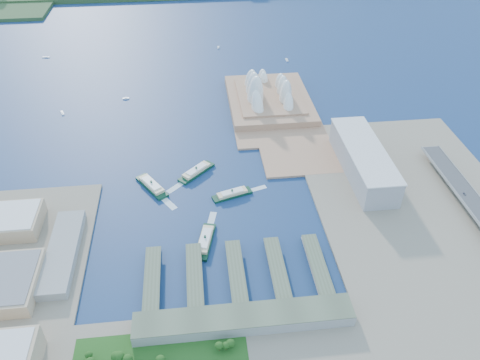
{
  "coord_description": "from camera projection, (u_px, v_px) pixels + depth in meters",
  "views": [
    {
      "loc": [
        -17.1,
        -391.14,
        368.66
      ],
      "look_at": [
        32.92,
        59.7,
        18.0
      ],
      "focal_mm": 35.0,
      "sensor_mm": 36.0,
      "label": 1
    }
  ],
  "objects": [
    {
      "name": "car_c",
      "position": [
        464.0,
        194.0,
        556.07
      ],
      "size": [
        1.9,
        4.68,
        1.36
      ],
      "primitive_type": "imported",
      "color": "slate",
      "rests_on": "expressway"
    },
    {
      "name": "ferry_wharves",
      "position": [
        236.0,
        272.0,
        473.94
      ],
      "size": [
        184.0,
        90.0,
        9.3
      ],
      "primitive_type": null,
      "color": "#4B5540",
      "rests_on": "ground"
    },
    {
      "name": "terminal_building",
      "position": [
        244.0,
        319.0,
        424.19
      ],
      "size": [
        200.0,
        28.0,
        12.0
      ],
      "primitive_type": "cube",
      "color": "gray",
      "rests_on": "south_land"
    },
    {
      "name": "boat_b",
      "position": [
        126.0,
        98.0,
        776.56
      ],
      "size": [
        10.69,
        4.65,
        2.8
      ],
      "primitive_type": null,
      "rotation": [
        0.0,
        0.0,
        1.67
      ],
      "color": "white",
      "rests_on": "ground"
    },
    {
      "name": "ferry_a",
      "position": [
        151.0,
        184.0,
        586.98
      ],
      "size": [
        43.56,
        56.2,
        10.87
      ],
      "primitive_type": null,
      "rotation": [
        0.0,
        0.0,
        0.58
      ],
      "color": "#0C331F",
      "rests_on": "ground"
    },
    {
      "name": "toaster_building",
      "position": [
        363.0,
        160.0,
        601.92
      ],
      "size": [
        45.0,
        155.0,
        35.0
      ],
      "primitive_type": "cube",
      "color": "gray",
      "rests_on": "east_land"
    },
    {
      "name": "east_land",
      "position": [
        437.0,
        240.0,
        515.25
      ],
      "size": [
        240.0,
        500.0,
        3.0
      ],
      "primitive_type": "cube",
      "color": "gray",
      "rests_on": "ground"
    },
    {
      "name": "ferry_d",
      "position": [
        232.0,
        193.0,
        574.78
      ],
      "size": [
        51.73,
        27.15,
        9.49
      ],
      "primitive_type": null,
      "rotation": [
        0.0,
        0.0,
        1.87
      ],
      "color": "#0C331F",
      "rests_on": "ground"
    },
    {
      "name": "boat_d",
      "position": [
        46.0,
        57.0,
        911.46
      ],
      "size": [
        14.86,
        5.39,
        2.45
      ],
      "primitive_type": null,
      "rotation": [
        0.0,
        0.0,
        1.42
      ],
      "color": "white",
      "rests_on": "ground"
    },
    {
      "name": "boat_a",
      "position": [
        62.0,
        113.0,
        738.45
      ],
      "size": [
        8.07,
        13.97,
        2.63
      ],
      "primitive_type": null,
      "rotation": [
        0.0,
        0.0,
        0.37
      ],
      "color": "white",
      "rests_on": "ground"
    },
    {
      "name": "boat_e",
      "position": [
        218.0,
        47.0,
        950.09
      ],
      "size": [
        4.29,
        11.46,
        2.76
      ],
      "primitive_type": null,
      "rotation": [
        0.0,
        0.0,
        -0.06
      ],
      "color": "white",
      "rests_on": "ground"
    },
    {
      "name": "boat_c",
      "position": [
        287.0,
        60.0,
        900.93
      ],
      "size": [
        4.04,
        12.97,
        2.9
      ],
      "primitive_type": null,
      "rotation": [
        0.0,
        0.0,
        3.16
      ],
      "color": "white",
      "rests_on": "ground"
    },
    {
      "name": "ground",
      "position": [
        217.0,
        226.0,
        534.54
      ],
      "size": [
        3000.0,
        3000.0,
        0.0
      ],
      "primitive_type": "plane",
      "color": "#10274E",
      "rests_on": "ground"
    },
    {
      "name": "opera_house",
      "position": [
        270.0,
        86.0,
        744.3
      ],
      "size": [
        134.0,
        180.0,
        58.0
      ],
      "primitive_type": null,
      "color": "white",
      "rests_on": "peninsula"
    },
    {
      "name": "ferry_c",
      "position": [
        205.0,
        239.0,
        510.39
      ],
      "size": [
        27.11,
        57.02,
        10.45
      ],
      "primitive_type": null,
      "rotation": [
        0.0,
        0.0,
        2.9
      ],
      "color": "#0C331F",
      "rests_on": "ground"
    },
    {
      "name": "ferry_b",
      "position": [
        196.0,
        170.0,
        610.83
      ],
      "size": [
        50.12,
        48.97,
        10.56
      ],
      "primitive_type": null,
      "rotation": [
        0.0,
        0.0,
        -0.8
      ],
      "color": "#0C331F",
      "rests_on": "ground"
    },
    {
      "name": "peninsula",
      "position": [
        272.0,
        109.0,
        747.45
      ],
      "size": [
        135.0,
        220.0,
        3.0
      ],
      "primitive_type": "cube",
      "color": "#A6795B",
      "rests_on": "ground"
    }
  ]
}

